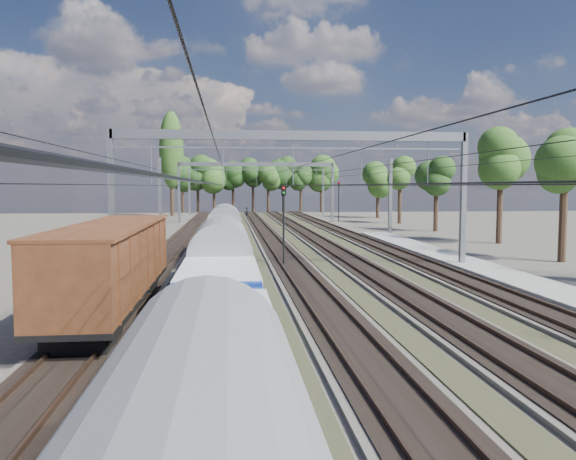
{
  "coord_description": "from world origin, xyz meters",
  "views": [
    {
      "loc": [
        -4.14,
        -6.21,
        5.45
      ],
      "look_at": [
        -0.61,
        27.39,
        2.8
      ],
      "focal_mm": 35.0,
      "sensor_mm": 36.0,
      "label": 1
    }
  ],
  "objects": [
    {
      "name": "catenary",
      "position": [
        0.33,
        52.69,
        6.4
      ],
      "size": [
        25.65,
        130.0,
        9.0
      ],
      "color": "gray",
      "rests_on": "ground"
    },
    {
      "name": "emu_train",
      "position": [
        -4.5,
        18.0,
        2.29
      ],
      "size": [
        2.66,
        56.27,
        3.88
      ],
      "color": "black",
      "rests_on": "ground"
    },
    {
      "name": "tree_belt",
      "position": [
        6.39,
        96.01,
        8.03
      ],
      "size": [
        39.43,
        99.3,
        12.44
      ],
      "color": "black",
      "rests_on": "ground"
    },
    {
      "name": "track_bed",
      "position": [
        -0.0,
        45.0,
        0.1
      ],
      "size": [
        21.0,
        130.0,
        0.34
      ],
      "color": "#47423A",
      "rests_on": "ground"
    },
    {
      "name": "freight_boxcar",
      "position": [
        -9.0,
        17.78,
        2.27
      ],
      "size": [
        3.0,
        14.46,
        3.73
      ],
      "color": "black",
      "rests_on": "ground"
    },
    {
      "name": "worker",
      "position": [
        -1.04,
        91.38,
        0.91
      ],
      "size": [
        0.47,
        0.69,
        1.82
      ],
      "primitive_type": "imported",
      "rotation": [
        0.0,
        0.0,
        1.62
      ],
      "color": "black",
      "rests_on": "ground"
    },
    {
      "name": "signal_near",
      "position": [
        -0.48,
        31.44,
        3.46
      ],
      "size": [
        0.35,
        0.32,
        5.47
      ],
      "rotation": [
        0.0,
        0.0,
        -0.05
      ],
      "color": "black",
      "rests_on": "ground"
    },
    {
      "name": "poplar",
      "position": [
        -14.5,
        98.0,
        11.89
      ],
      "size": [
        4.4,
        4.4,
        19.04
      ],
      "color": "black",
      "rests_on": "ground"
    },
    {
      "name": "platform",
      "position": [
        12.0,
        20.0,
        0.15
      ],
      "size": [
        3.0,
        70.0,
        0.3
      ],
      "primitive_type": "cube",
      "color": "gray",
      "rests_on": "ground"
    },
    {
      "name": "signal_far",
      "position": [
        12.68,
        78.91,
        3.89
      ],
      "size": [
        0.4,
        0.37,
        6.14
      ],
      "rotation": [
        0.0,
        0.0,
        -0.12
      ],
      "color": "black",
      "rests_on": "ground"
    }
  ]
}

